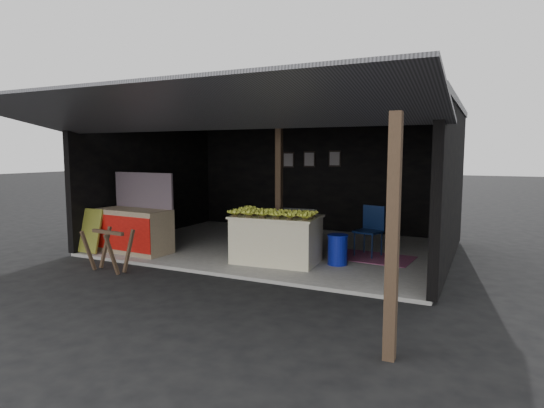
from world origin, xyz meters
The scene contains 13 objects.
ground centered at (0.00, 0.00, 0.00)m, with size 80.00×80.00×0.00m, color black.
concrete_slab centered at (0.00, 2.50, 0.03)m, with size 7.00×5.00×0.06m, color gray.
shophouse centered at (0.00, 2.82, 2.10)m, with size 7.40×7.29×3.02m.
banana_table centered at (0.60, 1.13, 0.50)m, with size 1.66×1.09×0.88m.
banana_pile centered at (0.60, 1.13, 1.03)m, with size 1.47×0.88×0.17m, color yellow, non-canonical shape.
white_crate centered at (0.58, 2.00, 0.50)m, with size 0.81×0.57×0.89m.
neighbor_stall centered at (-2.42, 0.68, 0.55)m, with size 1.62×0.81×1.63m.
green_signboard centered at (-3.24, 0.24, 0.51)m, with size 0.60×0.04×0.91m, color black.
sawhorse centered at (-1.86, -0.59, 0.47)m, with size 0.76×0.71×0.74m.
water_barrel centered at (1.69, 1.46, 0.32)m, with size 0.36×0.36×0.53m, color #0E1A9C.
plastic_chair centered at (2.05, 2.49, 0.65)m, with size 0.57×0.57×0.99m.
magenta_rug centered at (2.15, 2.28, 0.07)m, with size 1.50×1.00×0.01m, color #7B1B60.
picture_frames centered at (-0.17, 4.89, 1.93)m, with size 1.62×0.04×0.46m.
Camera 1 is at (4.14, -6.41, 2.10)m, focal length 30.00 mm.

